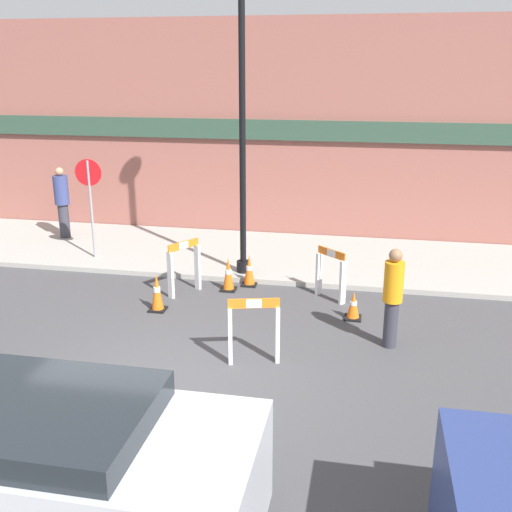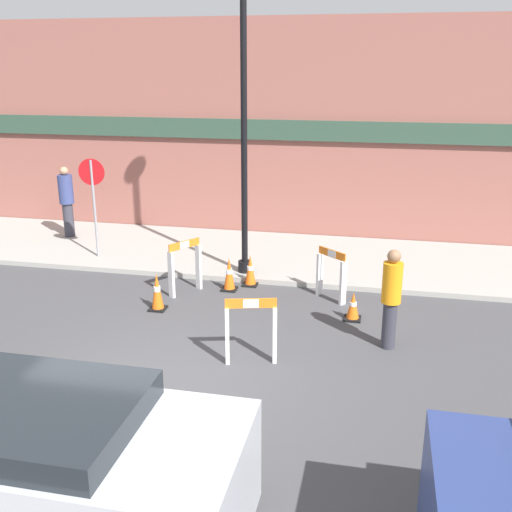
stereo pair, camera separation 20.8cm
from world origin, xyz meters
name	(u,v)px [view 1 (the left image)]	position (x,y,z in m)	size (l,w,h in m)	color
ground_plane	(160,392)	(0.00, 0.00, 0.00)	(60.00, 60.00, 0.00)	#424244
sidewalk_slab	(250,254)	(0.00, 6.32, 0.05)	(18.00, 3.64, 0.11)	#9E9B93
storefront_facade	(264,131)	(0.00, 8.21, 2.75)	(18.00, 0.22, 5.50)	#93564C
streetlamp_post	(242,75)	(0.14, 4.91, 4.19)	(0.44, 0.44, 6.47)	black
stop_sign	(90,193)	(-3.45, 5.26, 1.63)	(0.60, 0.09, 2.28)	gray
barricade_0	(184,266)	(-0.79, 3.71, 0.57)	(0.52, 0.70, 1.08)	white
barricade_1	(254,329)	(1.13, 1.11, 0.56)	(0.79, 0.33, 1.06)	white
barricade_2	(331,273)	(2.08, 3.96, 0.53)	(0.62, 0.55, 1.02)	white
traffic_cone_0	(249,271)	(0.38, 4.40, 0.32)	(0.30, 0.30, 0.66)	black
traffic_cone_1	(228,275)	(0.02, 4.04, 0.34)	(0.30, 0.30, 0.70)	black
traffic_cone_2	(157,293)	(-1.03, 2.78, 0.35)	(0.30, 0.30, 0.73)	black
traffic_cone_3	(353,306)	(2.56, 3.08, 0.25)	(0.30, 0.30, 0.52)	black
person_worker	(393,295)	(3.19, 2.08, 0.90)	(0.39, 0.39, 1.66)	#33333D
person_pedestrian	(62,200)	(-4.95, 6.68, 1.08)	(0.38, 0.38, 1.82)	#33333D
parked_car_1	(27,468)	(-0.16, -2.94, 0.92)	(4.22, 1.84, 1.62)	#B7BABF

